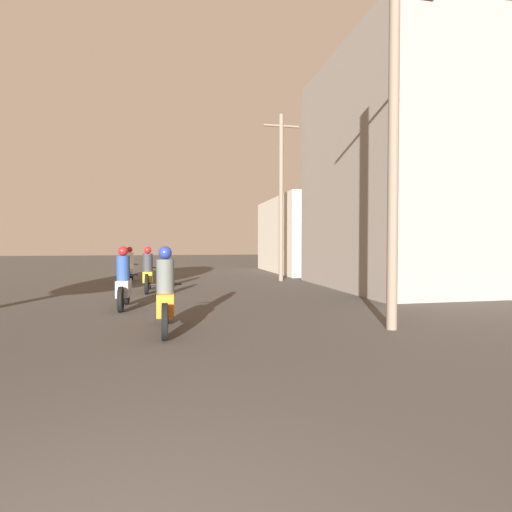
{
  "coord_description": "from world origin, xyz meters",
  "views": [
    {
      "loc": [
        0.49,
        -1.33,
        1.62
      ],
      "look_at": [
        4.12,
        16.3,
        1.09
      ],
      "focal_mm": 28.0,
      "sensor_mm": 36.0,
      "label": 1
    }
  ],
  "objects": [
    {
      "name": "motorcycle_orange",
      "position": [
        0.33,
        6.23,
        0.63
      ],
      "size": [
        0.6,
        2.06,
        1.59
      ],
      "rotation": [
        0.0,
        0.0,
        -0.15
      ],
      "color": "black",
      "rests_on": "ground_plane"
    },
    {
      "name": "motorcycle_silver",
      "position": [
        -0.76,
        9.2,
        0.63
      ],
      "size": [
        0.6,
        1.87,
        1.57
      ],
      "rotation": [
        0.0,
        0.0,
        -0.14
      ],
      "color": "black",
      "rests_on": "ground_plane"
    },
    {
      "name": "motorcycle_yellow",
      "position": [
        -0.39,
        12.73,
        0.62
      ],
      "size": [
        0.6,
        2.09,
        1.54
      ],
      "rotation": [
        0.0,
        0.0,
        0.02
      ],
      "color": "black",
      "rests_on": "ground_plane"
    },
    {
      "name": "motorcycle_white",
      "position": [
        -1.38,
        16.55,
        0.61
      ],
      "size": [
        0.6,
        1.96,
        1.52
      ],
      "rotation": [
        0.0,
        0.0,
        -0.06
      ],
      "color": "black",
      "rests_on": "ground_plane"
    },
    {
      "name": "building_right_near",
      "position": [
        8.65,
        12.23,
        4.25
      ],
      "size": [
        5.01,
        7.51,
        8.51
      ],
      "color": "gray",
      "rests_on": "ground_plane"
    },
    {
      "name": "building_right_far",
      "position": [
        8.46,
        21.04,
        2.13
      ],
      "size": [
        4.84,
        7.96,
        4.26
      ],
      "color": "beige",
      "rests_on": "ground_plane"
    },
    {
      "name": "utility_pole_near",
      "position": [
        4.55,
        5.55,
        3.56
      ],
      "size": [
        1.6,
        0.2,
        6.79
      ],
      "color": "#6B5B4C",
      "rests_on": "ground_plane"
    },
    {
      "name": "utility_pole_far",
      "position": [
        5.13,
        15.72,
        3.82
      ],
      "size": [
        1.6,
        0.2,
        7.31
      ],
      "color": "#6B5B4C",
      "rests_on": "ground_plane"
    }
  ]
}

